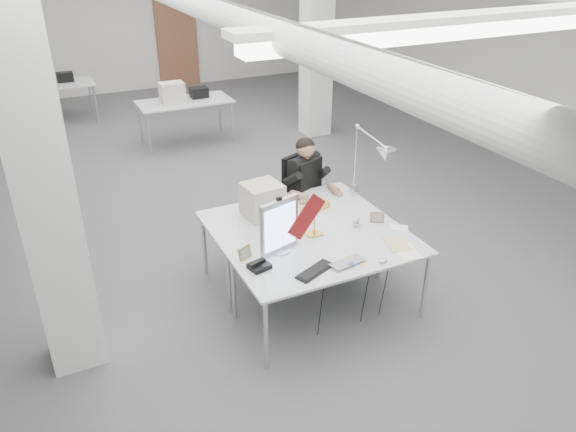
{
  "coord_description": "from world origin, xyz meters",
  "views": [
    {
      "loc": [
        -2.3,
        -6.36,
        3.47
      ],
      "look_at": [
        -0.21,
        -2.0,
        0.95
      ],
      "focal_mm": 35.0,
      "sensor_mm": 36.0,
      "label": 1
    }
  ],
  "objects_px": {
    "desk_main": "(331,253)",
    "beige_monitor": "(262,200)",
    "office_chair": "(303,202)",
    "bankers_lamp": "(315,220)",
    "laptop": "(351,265)",
    "monitor": "(279,226)",
    "desk_phone": "(259,266)",
    "seated_person": "(305,175)",
    "architect_lamp": "(368,168)"
  },
  "relations": [
    {
      "from": "desk_main",
      "to": "desk_phone",
      "type": "bearing_deg",
      "value": 177.03
    },
    {
      "from": "seated_person",
      "to": "monitor",
      "type": "bearing_deg",
      "value": -149.87
    },
    {
      "from": "laptop",
      "to": "architect_lamp",
      "type": "bearing_deg",
      "value": 42.41
    },
    {
      "from": "monitor",
      "to": "bankers_lamp",
      "type": "height_order",
      "value": "monitor"
    },
    {
      "from": "architect_lamp",
      "to": "monitor",
      "type": "bearing_deg",
      "value": -157.93
    },
    {
      "from": "architect_lamp",
      "to": "seated_person",
      "type": "bearing_deg",
      "value": 119.72
    },
    {
      "from": "desk_phone",
      "to": "beige_monitor",
      "type": "distance_m",
      "value": 1.03
    },
    {
      "from": "seated_person",
      "to": "monitor",
      "type": "height_order",
      "value": "seated_person"
    },
    {
      "from": "laptop",
      "to": "architect_lamp",
      "type": "distance_m",
      "value": 1.37
    },
    {
      "from": "bankers_lamp",
      "to": "architect_lamp",
      "type": "relative_size",
      "value": 0.39
    },
    {
      "from": "laptop",
      "to": "beige_monitor",
      "type": "distance_m",
      "value": 1.3
    },
    {
      "from": "office_chair",
      "to": "monitor",
      "type": "relative_size",
      "value": 2.0
    },
    {
      "from": "desk_main",
      "to": "desk_phone",
      "type": "relative_size",
      "value": 10.22
    },
    {
      "from": "beige_monitor",
      "to": "architect_lamp",
      "type": "bearing_deg",
      "value": -17.33
    },
    {
      "from": "desk_main",
      "to": "monitor",
      "type": "relative_size",
      "value": 3.43
    },
    {
      "from": "laptop",
      "to": "beige_monitor",
      "type": "bearing_deg",
      "value": 94.79
    },
    {
      "from": "office_chair",
      "to": "beige_monitor",
      "type": "bearing_deg",
      "value": -168.5
    },
    {
      "from": "beige_monitor",
      "to": "architect_lamp",
      "type": "height_order",
      "value": "architect_lamp"
    },
    {
      "from": "monitor",
      "to": "desk_phone",
      "type": "xyz_separation_m",
      "value": [
        -0.29,
        -0.2,
        -0.24
      ]
    },
    {
      "from": "seated_person",
      "to": "beige_monitor",
      "type": "height_order",
      "value": "seated_person"
    },
    {
      "from": "seated_person",
      "to": "desk_main",
      "type": "bearing_deg",
      "value": -131.31
    },
    {
      "from": "desk_main",
      "to": "desk_phone",
      "type": "distance_m",
      "value": 0.71
    },
    {
      "from": "seated_person",
      "to": "bankers_lamp",
      "type": "bearing_deg",
      "value": -136.15
    },
    {
      "from": "desk_phone",
      "to": "bankers_lamp",
      "type": "bearing_deg",
      "value": 11.07
    },
    {
      "from": "desk_main",
      "to": "monitor",
      "type": "bearing_deg",
      "value": 151.01
    },
    {
      "from": "office_chair",
      "to": "seated_person",
      "type": "relative_size",
      "value": 1.18
    },
    {
      "from": "seated_person",
      "to": "laptop",
      "type": "relative_size",
      "value": 2.67
    },
    {
      "from": "office_chair",
      "to": "beige_monitor",
      "type": "xyz_separation_m",
      "value": [
        -0.74,
        -0.52,
        0.41
      ]
    },
    {
      "from": "desk_phone",
      "to": "beige_monitor",
      "type": "xyz_separation_m",
      "value": [
        0.43,
        0.93,
        0.16
      ]
    },
    {
      "from": "bankers_lamp",
      "to": "desk_phone",
      "type": "relative_size",
      "value": 1.85
    },
    {
      "from": "laptop",
      "to": "bankers_lamp",
      "type": "xyz_separation_m",
      "value": [
        -0.03,
        0.65,
        0.15
      ]
    },
    {
      "from": "office_chair",
      "to": "beige_monitor",
      "type": "distance_m",
      "value": 0.99
    },
    {
      "from": "laptop",
      "to": "beige_monitor",
      "type": "height_order",
      "value": "beige_monitor"
    },
    {
      "from": "desk_main",
      "to": "bankers_lamp",
      "type": "relative_size",
      "value": 5.54
    },
    {
      "from": "bankers_lamp",
      "to": "beige_monitor",
      "type": "relative_size",
      "value": 0.87
    },
    {
      "from": "laptop",
      "to": "monitor",
      "type": "bearing_deg",
      "value": 121.9
    },
    {
      "from": "beige_monitor",
      "to": "desk_phone",
      "type": "bearing_deg",
      "value": -121.17
    },
    {
      "from": "monitor",
      "to": "beige_monitor",
      "type": "distance_m",
      "value": 0.75
    },
    {
      "from": "seated_person",
      "to": "office_chair",
      "type": "bearing_deg",
      "value": 66.55
    },
    {
      "from": "seated_person",
      "to": "desk_phone",
      "type": "height_order",
      "value": "seated_person"
    },
    {
      "from": "desk_phone",
      "to": "beige_monitor",
      "type": "relative_size",
      "value": 0.47
    },
    {
      "from": "desk_main",
      "to": "architect_lamp",
      "type": "xyz_separation_m",
      "value": [
        0.85,
        0.74,
        0.43
      ]
    },
    {
      "from": "office_chair",
      "to": "monitor",
      "type": "xyz_separation_m",
      "value": [
        -0.88,
        -1.25,
        0.49
      ]
    },
    {
      "from": "bankers_lamp",
      "to": "architect_lamp",
      "type": "height_order",
      "value": "architect_lamp"
    },
    {
      "from": "desk_main",
      "to": "bankers_lamp",
      "type": "xyz_separation_m",
      "value": [
        0.01,
        0.36,
        0.18
      ]
    },
    {
      "from": "seated_person",
      "to": "bankers_lamp",
      "type": "relative_size",
      "value": 2.74
    },
    {
      "from": "desk_main",
      "to": "office_chair",
      "type": "height_order",
      "value": "office_chair"
    },
    {
      "from": "desk_main",
      "to": "beige_monitor",
      "type": "relative_size",
      "value": 4.81
    },
    {
      "from": "desk_phone",
      "to": "architect_lamp",
      "type": "height_order",
      "value": "architect_lamp"
    },
    {
      "from": "monitor",
      "to": "bankers_lamp",
      "type": "relative_size",
      "value": 1.62
    }
  ]
}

